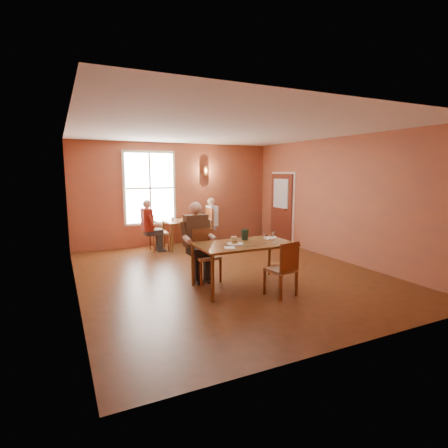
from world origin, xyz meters
name	(u,v)px	position (x,y,z in m)	size (l,w,h in m)	color
ground	(228,273)	(0.00, 0.00, 0.00)	(6.00, 7.00, 0.01)	brown
wall_back	(176,194)	(0.00, 3.50, 1.50)	(6.00, 0.04, 3.00)	brown
wall_front	(357,228)	(0.00, -3.50, 1.50)	(6.00, 0.04, 3.00)	brown
wall_left	(72,211)	(-3.00, 0.00, 1.50)	(0.04, 7.00, 3.00)	brown
wall_right	(338,199)	(3.00, 0.00, 1.50)	(0.04, 7.00, 3.00)	brown
ceiling	(228,130)	(0.00, 0.00, 3.00)	(6.00, 7.00, 0.04)	white
window	(150,188)	(-0.80, 3.45, 1.70)	(1.36, 0.10, 1.96)	white
door	(281,209)	(2.94, 2.30, 1.05)	(0.12, 1.04, 2.10)	maroon
wall_sconce	(205,171)	(0.90, 3.40, 2.20)	(0.16, 0.16, 0.28)	brown
main_table	(244,265)	(-0.10, -0.91, 0.42)	(1.80, 1.01, 0.84)	brown
chair_diner_main	(207,256)	(-0.60, -0.26, 0.51)	(0.46, 0.46, 1.03)	#54311B
diner_main	(207,244)	(-0.60, -0.29, 0.76)	(0.61, 0.61, 1.52)	#3D281D
chair_empty	(281,268)	(0.25, -1.60, 0.49)	(0.43, 0.43, 0.98)	brown
plate_food	(235,244)	(-0.32, -0.95, 0.86)	(0.30, 0.30, 0.04)	white
sandwich	(234,241)	(-0.30, -0.86, 0.90)	(0.10, 0.09, 0.12)	tan
goblet_b	(274,236)	(0.48, -1.00, 0.95)	(0.08, 0.08, 0.20)	silver
goblet_c	(265,238)	(0.22, -1.11, 0.95)	(0.08, 0.08, 0.21)	white
menu_stand	(245,235)	(0.05, -0.64, 0.95)	(0.13, 0.06, 0.22)	#1D3524
knife	(252,246)	(-0.12, -1.20, 0.85)	(0.22, 0.02, 0.00)	silver
napkin	(230,248)	(-0.53, -1.15, 0.85)	(0.19, 0.19, 0.01)	white
side_plate	(270,238)	(0.59, -0.73, 0.85)	(0.20, 0.20, 0.02)	white
second_table	(181,234)	(-0.09, 2.83, 0.40)	(0.90, 0.90, 0.79)	#5F3314
chair_diner_white	(203,227)	(0.56, 2.83, 0.56)	(0.49, 0.49, 1.11)	#53311D
diner_white	(203,223)	(0.59, 2.83, 0.68)	(0.54, 0.54, 1.36)	white
chair_diner_maroon	(159,232)	(-0.74, 2.83, 0.51)	(0.45, 0.45, 1.02)	brown
diner_maroon	(158,226)	(-0.77, 2.83, 0.69)	(0.55, 0.55, 1.38)	maroon
cup_a	(188,219)	(0.06, 2.71, 0.84)	(0.13, 0.13, 0.10)	silver
cup_b	(173,219)	(-0.31, 2.93, 0.84)	(0.10, 0.10, 0.10)	white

